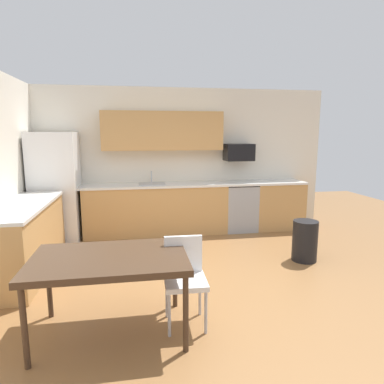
% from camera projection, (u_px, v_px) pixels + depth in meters
% --- Properties ---
extents(ground_plane, '(12.00, 12.00, 0.00)m').
position_uv_depth(ground_plane, '(206.00, 285.00, 4.16)').
color(ground_plane, olive).
extents(wall_back, '(5.80, 0.10, 2.70)m').
position_uv_depth(wall_back, '(178.00, 160.00, 6.50)').
color(wall_back, silver).
rests_on(wall_back, ground).
extents(cabinet_run_back, '(2.60, 0.60, 0.90)m').
position_uv_depth(cabinet_run_back, '(156.00, 210.00, 6.24)').
color(cabinet_run_back, tan).
rests_on(cabinet_run_back, ground).
extents(cabinet_run_back_right, '(0.95, 0.60, 0.90)m').
position_uv_depth(cabinet_run_back_right, '(277.00, 205.00, 6.63)').
color(cabinet_run_back_right, tan).
rests_on(cabinet_run_back_right, ground).
extents(cabinet_run_left, '(0.60, 2.00, 0.90)m').
position_uv_depth(cabinet_run_left, '(25.00, 240.00, 4.48)').
color(cabinet_run_left, tan).
rests_on(cabinet_run_left, ground).
extents(countertop_back, '(4.80, 0.64, 0.04)m').
position_uv_depth(countertop_back, '(180.00, 184.00, 6.23)').
color(countertop_back, silver).
rests_on(countertop_back, cabinet_run_back).
extents(countertop_left, '(0.64, 2.00, 0.04)m').
position_uv_depth(countertop_left, '(22.00, 206.00, 4.40)').
color(countertop_left, silver).
rests_on(countertop_left, cabinet_run_left).
extents(upper_cabinets_back, '(2.20, 0.34, 0.70)m').
position_uv_depth(upper_cabinets_back, '(163.00, 131.00, 6.14)').
color(upper_cabinets_back, tan).
extents(refrigerator, '(0.76, 0.70, 1.88)m').
position_uv_depth(refrigerator, '(56.00, 187.00, 5.79)').
color(refrigerator, white).
rests_on(refrigerator, ground).
extents(oven_range, '(0.60, 0.60, 0.91)m').
position_uv_depth(oven_range, '(239.00, 207.00, 6.50)').
color(oven_range, '#999BA0').
rests_on(oven_range, ground).
extents(microwave, '(0.54, 0.36, 0.32)m').
position_uv_depth(microwave, '(239.00, 152.00, 6.42)').
color(microwave, black).
extents(sink_basin, '(0.48, 0.40, 0.14)m').
position_uv_depth(sink_basin, '(152.00, 187.00, 6.16)').
color(sink_basin, '#A5A8AD').
rests_on(sink_basin, countertop_back).
extents(sink_faucet, '(0.02, 0.02, 0.24)m').
position_uv_depth(sink_faucet, '(151.00, 177.00, 6.30)').
color(sink_faucet, '#B2B5BA').
rests_on(sink_faucet, countertop_back).
extents(dining_table, '(1.40, 0.90, 0.76)m').
position_uv_depth(dining_table, '(110.00, 263.00, 3.05)').
color(dining_table, '#422D1E').
rests_on(dining_table, ground).
extents(chair_near_table, '(0.41, 0.41, 0.85)m').
position_uv_depth(chair_near_table, '(184.00, 273.00, 3.28)').
color(chair_near_table, white).
rests_on(chair_near_table, ground).
extents(trash_bin, '(0.36, 0.36, 0.60)m').
position_uv_depth(trash_bin, '(305.00, 241.00, 4.92)').
color(trash_bin, black).
rests_on(trash_bin, ground).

